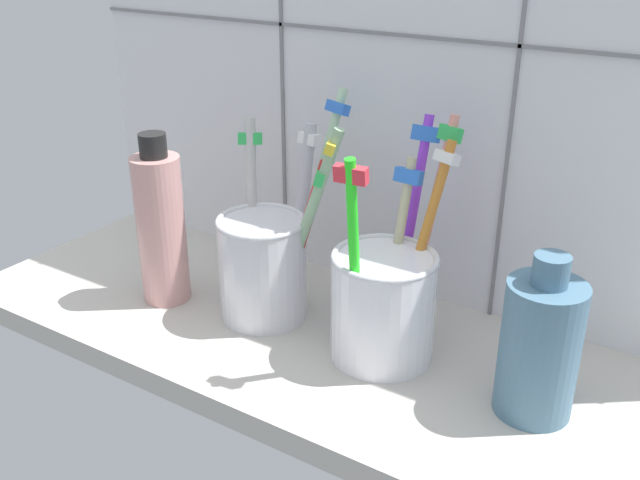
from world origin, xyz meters
TOP-DOWN VIEW (x-y plane):
  - counter_slab at (0.00, 0.00)cm, footprint 64.00×22.00cm
  - tile_wall_back at (0.00, 12.00)cm, footprint 64.00×2.20cm
  - toothbrush_cup_left at (-5.48, 0.87)cm, footprint 11.06×12.35cm
  - toothbrush_cup_right at (5.68, 0.73)cm, footprint 8.04×12.50cm
  - ceramic_vase at (17.66, -0.38)cm, footprint 5.30×5.30cm
  - soap_bottle at (-14.81, -1.70)cm, footprint 4.17×4.17cm

SIDE VIEW (x-z plane):
  - counter_slab at x=0.00cm, z-range 0.00..2.00cm
  - toothbrush_cup_right at x=5.68cm, z-range -2.11..15.87cm
  - ceramic_vase at x=17.66cm, z-range 1.21..13.03cm
  - toothbrush_cup_left at x=-5.48cm, z-range -2.06..16.36cm
  - soap_bottle at x=-14.81cm, z-range 1.33..16.45cm
  - tile_wall_back at x=0.00cm, z-range 0.00..45.00cm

